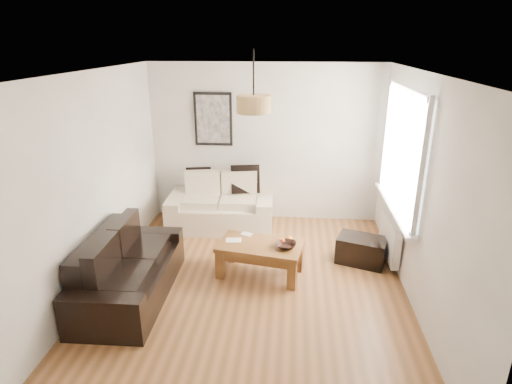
# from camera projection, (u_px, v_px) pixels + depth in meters

# --- Properties ---
(floor) EXTENTS (4.50, 4.50, 0.00)m
(floor) POSITION_uv_depth(u_px,v_px,m) (252.00, 287.00, 5.28)
(floor) COLOR brown
(floor) RESTS_ON ground
(ceiling) EXTENTS (3.80, 4.50, 0.00)m
(ceiling) POSITION_uv_depth(u_px,v_px,m) (251.00, 73.00, 4.39)
(ceiling) COLOR white
(ceiling) RESTS_ON floor
(wall_back) EXTENTS (3.80, 0.04, 2.60)m
(wall_back) POSITION_uv_depth(u_px,v_px,m) (265.00, 144.00, 6.94)
(wall_back) COLOR silver
(wall_back) RESTS_ON floor
(wall_front) EXTENTS (3.80, 0.04, 2.60)m
(wall_front) POSITION_uv_depth(u_px,v_px,m) (216.00, 305.00, 2.73)
(wall_front) COLOR silver
(wall_front) RESTS_ON floor
(wall_left) EXTENTS (0.04, 4.50, 2.60)m
(wall_left) POSITION_uv_depth(u_px,v_px,m) (93.00, 184.00, 5.00)
(wall_left) COLOR silver
(wall_left) RESTS_ON floor
(wall_right) EXTENTS (0.04, 4.50, 2.60)m
(wall_right) POSITION_uv_depth(u_px,v_px,m) (421.00, 195.00, 4.67)
(wall_right) COLOR silver
(wall_right) RESTS_ON floor
(window_bay) EXTENTS (0.14, 1.90, 1.60)m
(window_bay) POSITION_uv_depth(u_px,v_px,m) (403.00, 151.00, 5.32)
(window_bay) COLOR white
(window_bay) RESTS_ON wall_right
(radiator) EXTENTS (0.10, 0.90, 0.52)m
(radiator) POSITION_uv_depth(u_px,v_px,m) (390.00, 237.00, 5.75)
(radiator) COLOR white
(radiator) RESTS_ON wall_right
(poster) EXTENTS (0.62, 0.04, 0.87)m
(poster) POSITION_uv_depth(u_px,v_px,m) (213.00, 119.00, 6.85)
(poster) COLOR black
(poster) RESTS_ON wall_back
(pendant_shade) EXTENTS (0.40, 0.40, 0.20)m
(pendant_shade) POSITION_uv_depth(u_px,v_px,m) (254.00, 104.00, 4.80)
(pendant_shade) COLOR tan
(pendant_shade) RESTS_ON ceiling
(loveseat_cream) EXTENTS (1.73, 1.00, 0.84)m
(loveseat_cream) POSITION_uv_depth(u_px,v_px,m) (221.00, 202.00, 6.86)
(loveseat_cream) COLOR beige
(loveseat_cream) RESTS_ON floor
(sofa_leather) EXTENTS (0.91, 1.81, 0.78)m
(sofa_leather) POSITION_uv_depth(u_px,v_px,m) (129.00, 267.00, 4.98)
(sofa_leather) COLOR black
(sofa_leather) RESTS_ON floor
(coffee_table) EXTENTS (1.17, 0.77, 0.44)m
(coffee_table) POSITION_uv_depth(u_px,v_px,m) (260.00, 259.00, 5.50)
(coffee_table) COLOR brown
(coffee_table) RESTS_ON floor
(ottoman) EXTENTS (0.74, 0.60, 0.37)m
(ottoman) POSITION_uv_depth(u_px,v_px,m) (361.00, 250.00, 5.81)
(ottoman) COLOR black
(ottoman) RESTS_ON floor
(cushion_left) EXTENTS (0.43, 0.20, 0.41)m
(cushion_left) POSITION_uv_depth(u_px,v_px,m) (199.00, 179.00, 6.98)
(cushion_left) COLOR black
(cushion_left) RESTS_ON loveseat_cream
(cushion_right) EXTENTS (0.49, 0.23, 0.47)m
(cushion_right) POSITION_uv_depth(u_px,v_px,m) (245.00, 179.00, 6.91)
(cushion_right) COLOR black
(cushion_right) RESTS_ON loveseat_cream
(fruit_bowl) EXTENTS (0.28, 0.28, 0.06)m
(fruit_bowl) POSITION_uv_depth(u_px,v_px,m) (286.00, 245.00, 5.32)
(fruit_bowl) COLOR black
(fruit_bowl) RESTS_ON coffee_table
(orange_a) EXTENTS (0.07, 0.07, 0.06)m
(orange_a) POSITION_uv_depth(u_px,v_px,m) (283.00, 241.00, 5.43)
(orange_a) COLOR #E25513
(orange_a) RESTS_ON fruit_bowl
(orange_b) EXTENTS (0.09, 0.09, 0.09)m
(orange_b) POSITION_uv_depth(u_px,v_px,m) (289.00, 239.00, 5.46)
(orange_b) COLOR orange
(orange_b) RESTS_ON fruit_bowl
(orange_c) EXTENTS (0.07, 0.07, 0.06)m
(orange_c) POSITION_uv_depth(u_px,v_px,m) (280.00, 240.00, 5.45)
(orange_c) COLOR orange
(orange_c) RESTS_ON fruit_bowl
(papers) EXTENTS (0.22, 0.16, 0.01)m
(papers) POSITION_uv_depth(u_px,v_px,m) (234.00, 240.00, 5.52)
(papers) COLOR white
(papers) RESTS_ON coffee_table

